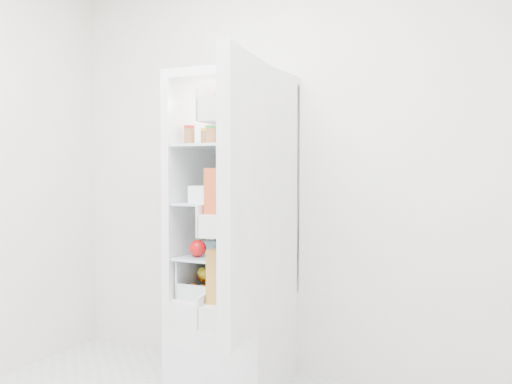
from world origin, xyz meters
The scene contains 20 objects.
room_walls centered at (0.00, 0.00, 1.59)m, with size 3.02×3.02×2.61m.
refrigerator centered at (-0.20, 1.25, 0.67)m, with size 0.60×0.60×1.80m.
shelf_low centered at (-0.20, 1.19, 0.74)m, with size 0.49×0.53×0.01m, color silver.
shelf_mid centered at (-0.20, 1.19, 1.05)m, with size 0.49×0.53×0.01m, color silver.
shelf_top centered at (-0.20, 1.19, 1.38)m, with size 0.49×0.53×0.01m, color silver.
crisper_left centered at (-0.32, 1.19, 0.61)m, with size 0.23×0.46×0.22m, color silver, non-canonical shape.
crisper_right centered at (-0.08, 1.19, 0.61)m, with size 0.23×0.46×0.22m, color silver, non-canonical shape.
condiment_jars centered at (-0.20, 1.07, 1.43)m, with size 0.46×0.16×0.08m.
squeeze_bottle centered at (-0.06, 1.20, 1.49)m, with size 0.06×0.06×0.20m, color silver.
tub_white centered at (-0.28, 1.02, 1.11)m, with size 0.15×0.15×0.10m, color white.
tin_red centered at (-0.03, 1.10, 1.09)m, with size 0.09×0.09×0.06m, color #DC4921.
foil_tray centered at (-0.36, 1.32, 1.08)m, with size 0.14×0.11×0.04m, color silver.
tub_green centered at (-0.03, 1.22, 1.10)m, with size 0.10×0.13×0.08m, color #408D48.
red_cabbage centered at (-0.19, 1.22, 0.82)m, with size 0.15×0.15×0.15m, color #521C4E.
bell_pepper centered at (-0.33, 1.03, 0.80)m, with size 0.10×0.10×0.10m, color #B60B0D.
mushroom_bowl centered at (-0.36, 1.26, 0.78)m, with size 0.15×0.15×0.07m, color #97D3E2.
salad_bag centered at (-0.02, 0.97, 0.80)m, with size 0.10×0.10×0.10m, color #ACC593.
citrus_pile centered at (-0.32, 1.16, 0.58)m, with size 0.20×0.31×0.16m.
veg_pile centered at (-0.07, 1.18, 0.56)m, with size 0.16×0.30×0.10m.
fridge_door centered at (0.15, 0.61, 1.09)m, with size 0.26×0.60×1.30m.
Camera 1 is at (1.36, -1.73, 1.24)m, focal length 40.00 mm.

